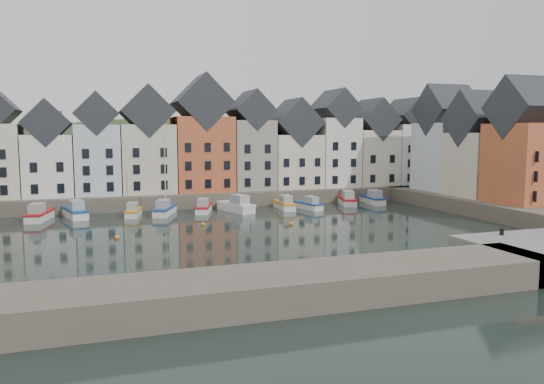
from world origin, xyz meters
name	(u,v)px	position (x,y,z in m)	size (l,w,h in m)	color
ground	(255,236)	(0.00, 0.00, 0.00)	(260.00, 260.00, 0.00)	black
far_quay	(200,195)	(0.00, 30.00, 1.00)	(90.00, 16.00, 2.00)	#524D3F
right_quay	(513,207)	(37.00, 3.00, 1.00)	(14.00, 54.00, 2.00)	#524D3F
near_wall	(204,295)	(-10.00, -22.00, 1.00)	(50.00, 6.00, 2.00)	#524D3F
hillside	(177,271)	(0.02, 56.00, -17.96)	(153.60, 70.40, 64.00)	#1F3118
far_terrace	(222,146)	(3.21, 28.00, 8.88)	(72.37, 8.16, 17.78)	beige
right_terrace	(483,147)	(36.00, 8.07, 8.91)	(8.30, 24.25, 16.36)	silver
mooring_buoys	(208,228)	(-4.00, 5.33, 0.15)	(20.50, 5.50, 0.50)	orange
boat_a	(39,215)	(-22.63, 18.15, 0.73)	(3.23, 6.64, 2.45)	silver
boat_b	(75,212)	(-18.43, 19.16, 0.76)	(3.64, 6.99, 2.57)	silver
boat_c	(133,212)	(-11.23, 17.84, 0.61)	(2.73, 5.60, 2.06)	silver
boat_d	(164,209)	(-7.24, 17.61, 0.76)	(4.02, 6.40, 11.71)	silver
boat_e	(204,208)	(-1.82, 18.29, 0.65)	(3.46, 5.98, 2.19)	silver
boat_f	(237,206)	(2.62, 17.37, 0.79)	(4.11, 7.27, 2.67)	silver
boat_g	(284,204)	(9.80, 17.65, 0.68)	(2.24, 6.04, 2.28)	silver
boat_h	(309,205)	(13.09, 16.55, 0.62)	(2.88, 5.64, 2.07)	silver
boat_i	(347,200)	(20.39, 18.85, 0.74)	(3.75, 6.73, 2.47)	silver
boat_j	(373,199)	(24.82, 18.88, 0.71)	(2.45, 6.34, 2.38)	silver
mooring_bollard	(502,232)	(17.41, -16.50, 2.31)	(0.48, 0.48, 0.56)	black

